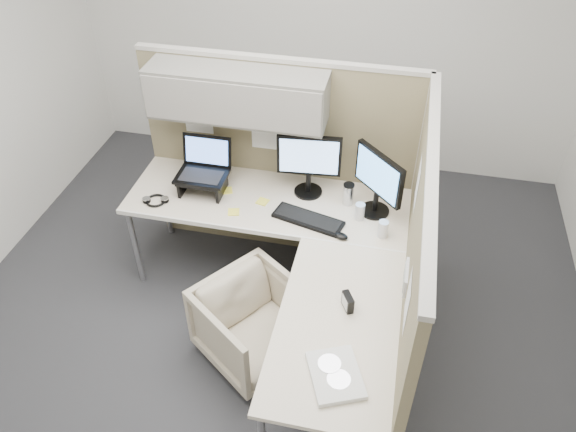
% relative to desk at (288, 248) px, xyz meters
% --- Properties ---
extents(ground, '(4.50, 4.50, 0.00)m').
position_rel_desk_xyz_m(ground, '(-0.12, -0.13, -0.69)').
color(ground, '#2B2B2F').
rests_on(ground, ground).
extents(partition_back, '(2.00, 0.36, 1.63)m').
position_rel_desk_xyz_m(partition_back, '(-0.34, 0.70, 0.41)').
color(partition_back, '#827655').
rests_on(partition_back, ground).
extents(partition_right, '(0.07, 2.03, 1.63)m').
position_rel_desk_xyz_m(partition_right, '(0.78, -0.19, 0.13)').
color(partition_right, '#827655').
rests_on(partition_right, ground).
extents(desk, '(2.00, 1.98, 0.73)m').
position_rel_desk_xyz_m(desk, '(0.00, 0.00, 0.00)').
color(desk, beige).
rests_on(desk, ground).
extents(office_chair, '(0.84, 0.85, 0.64)m').
position_rel_desk_xyz_m(office_chair, '(-0.15, -0.34, -0.37)').
color(office_chair, beige).
rests_on(office_chair, ground).
extents(monitor_left, '(0.44, 0.20, 0.47)m').
position_rel_desk_xyz_m(monitor_left, '(0.03, 0.55, 0.32)').
color(monitor_left, black).
rests_on(monitor_left, desk).
extents(monitor_right, '(0.33, 0.34, 0.47)m').
position_rel_desk_xyz_m(monitor_right, '(0.51, 0.44, 0.32)').
color(monitor_right, black).
rests_on(monitor_right, desk).
extents(laptop_station, '(0.35, 0.30, 0.37)m').
position_rel_desk_xyz_m(laptop_station, '(-0.71, 0.44, 0.18)').
color(laptop_station, black).
rests_on(laptop_station, desk).
extents(keyboard, '(0.50, 0.28, 0.02)m').
position_rel_desk_xyz_m(keyboard, '(0.09, 0.25, 0.05)').
color(keyboard, black).
rests_on(keyboard, desk).
extents(mouse, '(0.11, 0.08, 0.03)m').
position_rel_desk_xyz_m(mouse, '(0.33, 0.12, 0.06)').
color(mouse, black).
rests_on(mouse, desk).
extents(travel_mug, '(0.08, 0.08, 0.16)m').
position_rel_desk_xyz_m(travel_mug, '(0.32, 0.49, 0.13)').
color(travel_mug, silver).
rests_on(travel_mug, desk).
extents(soda_can_green, '(0.07, 0.07, 0.12)m').
position_rel_desk_xyz_m(soda_can_green, '(0.59, 0.20, 0.10)').
color(soda_can_green, silver).
rests_on(soda_can_green, desk).
extents(soda_can_silver, '(0.07, 0.07, 0.12)m').
position_rel_desk_xyz_m(soda_can_silver, '(0.42, 0.34, 0.10)').
color(soda_can_silver, silver).
rests_on(soda_can_silver, desk).
extents(sticky_note_c, '(0.10, 0.10, 0.01)m').
position_rel_desk_xyz_m(sticky_note_c, '(-0.54, 0.44, 0.05)').
color(sticky_note_c, '#F6EA40').
rests_on(sticky_note_c, desk).
extents(sticky_note_d, '(0.09, 0.09, 0.01)m').
position_rel_desk_xyz_m(sticky_note_d, '(-0.26, 0.38, 0.05)').
color(sticky_note_d, '#F6EA40').
rests_on(sticky_note_d, desk).
extents(sticky_note_a, '(0.09, 0.09, 0.01)m').
position_rel_desk_xyz_m(sticky_note_a, '(-0.43, 0.22, 0.05)').
color(sticky_note_a, '#F6EA40').
rests_on(sticky_note_a, desk).
extents(headphones, '(0.18, 0.17, 0.03)m').
position_rel_desk_xyz_m(headphones, '(-0.99, 0.22, 0.05)').
color(headphones, black).
rests_on(headphones, desk).
extents(paper_stack, '(0.35, 0.38, 0.03)m').
position_rel_desk_xyz_m(paper_stack, '(0.45, -0.92, 0.06)').
color(paper_stack, white).
rests_on(paper_stack, desk).
extents(desk_clock, '(0.08, 0.11, 0.10)m').
position_rel_desk_xyz_m(desk_clock, '(0.45, -0.46, 0.09)').
color(desk_clock, black).
rests_on(desk_clock, desk).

